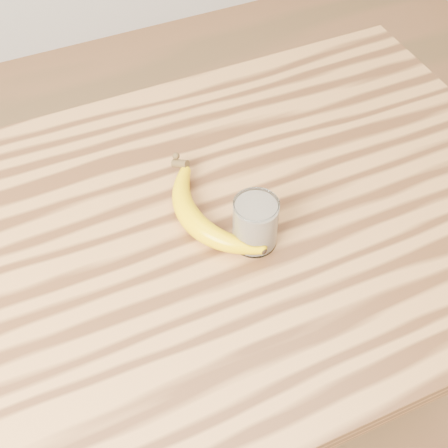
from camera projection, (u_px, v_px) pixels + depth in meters
name	position (u px, v px, depth m)	size (l,w,h in m)	color
table	(213.00, 271.00, 1.15)	(1.20, 0.80, 0.90)	#A76E39
smoothie_glass	(255.00, 223.00, 1.00)	(0.07, 0.07, 0.09)	white
banana	(194.00, 223.00, 1.03)	(0.12, 0.32, 0.04)	#ECB700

